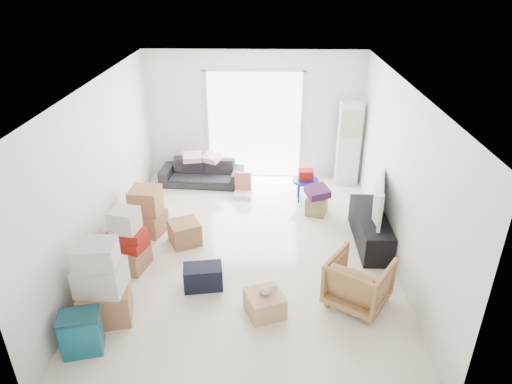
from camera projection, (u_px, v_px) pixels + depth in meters
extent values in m
cube|color=white|center=(249.00, 256.00, 7.51)|extent=(4.50, 6.00, 0.24)
cube|color=white|center=(248.00, 77.00, 6.19)|extent=(4.50, 6.00, 0.24)
cube|color=white|center=(255.00, 114.00, 9.64)|extent=(4.50, 0.24, 2.70)
cube|color=white|center=(234.00, 319.00, 4.06)|extent=(4.50, 0.24, 2.70)
cube|color=white|center=(93.00, 173.00, 6.91)|extent=(0.24, 6.00, 2.70)
cube|color=white|center=(407.00, 177.00, 6.79)|extent=(0.24, 6.00, 2.70)
cube|color=white|center=(255.00, 125.00, 9.61)|extent=(2.00, 0.01, 2.30)
cube|color=silver|center=(207.00, 125.00, 9.62)|extent=(0.06, 0.04, 2.30)
cube|color=silver|center=(302.00, 126.00, 9.57)|extent=(0.06, 0.04, 2.30)
cube|color=silver|center=(254.00, 70.00, 9.08)|extent=(2.10, 0.04, 0.06)
cube|color=white|center=(349.00, 144.00, 9.39)|extent=(0.45, 0.30, 1.75)
cube|color=black|center=(370.00, 229.00, 7.56)|extent=(0.46, 1.53, 0.51)
imported|color=black|center=(372.00, 212.00, 7.42)|extent=(0.86, 1.20, 0.14)
imported|color=#27272C|center=(202.00, 169.00, 9.57)|extent=(1.76, 0.64, 0.67)
cube|color=#ECACC3|center=(192.00, 151.00, 9.43)|extent=(0.39, 0.33, 0.11)
cube|color=#ECACC3|center=(211.00, 151.00, 9.40)|extent=(0.42, 0.39, 0.11)
imported|color=#A67F4A|center=(359.00, 279.00, 6.13)|extent=(1.02, 1.00, 0.77)
cube|color=#115568|center=(84.00, 342.00, 5.47)|extent=(0.51, 0.42, 0.25)
cube|color=#115568|center=(80.00, 326.00, 5.35)|extent=(0.51, 0.42, 0.25)
cube|color=#0C333D|center=(78.00, 316.00, 5.29)|extent=(0.54, 0.43, 0.04)
cube|color=#996445|center=(106.00, 304.00, 5.92)|extent=(0.74, 0.66, 0.47)
cube|color=beige|center=(101.00, 277.00, 5.73)|extent=(0.59, 0.49, 0.37)
cube|color=beige|center=(96.00, 255.00, 5.58)|extent=(0.51, 0.47, 0.32)
cube|color=#996445|center=(130.00, 257.00, 6.96)|extent=(0.60, 0.60, 0.36)
cube|color=#9F1313|center=(128.00, 243.00, 6.85)|extent=(0.62, 0.51, 0.16)
cube|color=#9F1313|center=(127.00, 234.00, 6.78)|extent=(0.58, 0.44, 0.14)
cube|color=beige|center=(125.00, 220.00, 6.67)|extent=(0.44, 0.42, 0.34)
cube|color=#996445|center=(148.00, 222.00, 7.88)|extent=(0.67, 0.61, 0.40)
cube|color=#996445|center=(146.00, 201.00, 7.69)|extent=(0.51, 0.51, 0.43)
cube|color=#996445|center=(185.00, 233.00, 7.57)|extent=(0.63, 0.63, 0.39)
cube|color=black|center=(203.00, 277.00, 6.53)|extent=(0.59, 0.41, 0.35)
cube|color=#8A7B50|center=(316.00, 205.00, 8.48)|extent=(0.45, 0.45, 0.35)
cube|color=#381A42|center=(317.00, 193.00, 8.37)|extent=(0.49, 0.49, 0.14)
cylinder|color=#0A17B2|center=(306.00, 180.00, 8.86)|extent=(0.52, 0.52, 0.04)
cylinder|color=#0A17B2|center=(311.00, 188.00, 9.07)|extent=(0.04, 0.04, 0.40)
cylinder|color=#0A17B2|center=(298.00, 188.00, 9.08)|extent=(0.04, 0.04, 0.40)
cylinder|color=#0A17B2|center=(299.00, 193.00, 8.85)|extent=(0.04, 0.04, 0.40)
cylinder|color=#0A17B2|center=(312.00, 194.00, 8.84)|extent=(0.04, 0.04, 0.40)
cube|color=#9F1313|center=(306.00, 175.00, 8.81)|extent=(0.28, 0.22, 0.20)
cube|color=silver|center=(243.00, 195.00, 9.15)|extent=(0.38, 0.35, 0.09)
cube|color=#CC6169|center=(243.00, 181.00, 9.17)|extent=(0.34, 0.08, 0.39)
cube|color=tan|center=(265.00, 303.00, 6.05)|extent=(0.60, 0.60, 0.31)
ellipsoid|color=#B2ADA8|center=(265.00, 291.00, 5.96)|extent=(0.19, 0.13, 0.10)
cube|color=red|center=(265.00, 291.00, 5.95)|extent=(0.14, 0.12, 0.03)
sphere|color=#B2ADA8|center=(273.00, 288.00, 5.97)|extent=(0.10, 0.10, 0.10)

